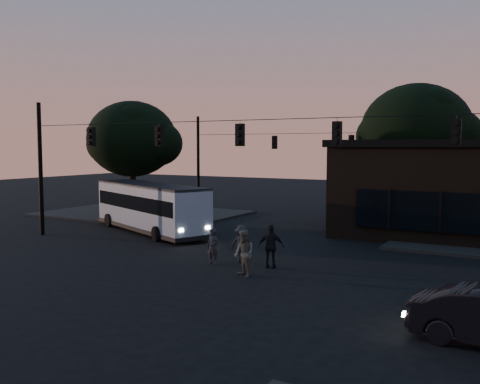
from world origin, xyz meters
The scene contains 11 objects.
ground centered at (0.00, 0.00, 0.00)m, with size 120.00×120.00×0.00m, color black.
sidewalk_far_left centered at (-14.00, 14.00, 0.07)m, with size 14.00×10.00×0.15m, color black.
tree_behind centered at (4.00, 22.00, 6.19)m, with size 7.60×7.60×9.43m.
tree_left centered at (-14.00, 13.00, 5.57)m, with size 6.40×6.40×8.30m.
signal_rig_near centered at (0.00, 4.00, 4.45)m, with size 26.24×0.30×7.50m.
signal_rig_far centered at (0.00, 20.00, 4.20)m, with size 26.24×0.30×7.50m.
bus centered at (-8.21, 7.77, 1.60)m, with size 10.20×6.32×2.85m.
pedestrian_a centered at (-0.36, 2.26, 0.77)m, with size 0.56×0.37×1.54m, color #21232A.
pedestrian_b centered at (1.86, 1.02, 0.91)m, with size 0.88×0.69×1.82m, color #54544C.
pedestrian_c centered at (2.13, 2.84, 0.92)m, with size 1.07×0.45×1.83m, color black.
pedestrian_d centered at (0.54, 3.16, 0.82)m, with size 1.06×0.61×1.63m, color black.
Camera 1 is at (11.73, -16.80, 5.04)m, focal length 40.00 mm.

